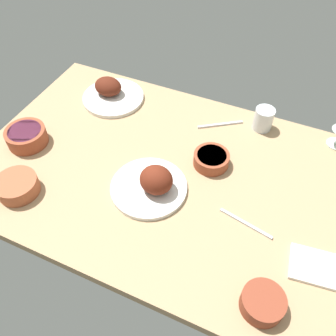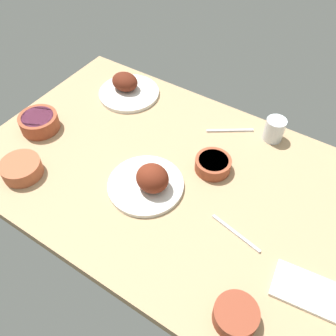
% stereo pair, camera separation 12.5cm
% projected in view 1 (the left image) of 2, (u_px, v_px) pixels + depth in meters
% --- Properties ---
extents(dining_table, '(1.40, 0.90, 0.04)m').
position_uv_depth(dining_table, '(168.00, 175.00, 1.28)').
color(dining_table, tan).
rests_on(dining_table, ground).
extents(plate_far_side, '(0.26, 0.26, 0.11)m').
position_uv_depth(plate_far_side, '(152.00, 183.00, 1.19)').
color(plate_far_side, silver).
rests_on(plate_far_side, dining_table).
extents(plate_center_main, '(0.26, 0.26, 0.09)m').
position_uv_depth(plate_center_main, '(111.00, 93.00, 1.52)').
color(plate_center_main, silver).
rests_on(plate_center_main, dining_table).
extents(bowl_soup, '(0.12, 0.12, 0.05)m').
position_uv_depth(bowl_soup, '(263.00, 302.00, 0.93)').
color(bowl_soup, brown).
rests_on(bowl_soup, dining_table).
extents(bowl_onions, '(0.15, 0.15, 0.06)m').
position_uv_depth(bowl_onions, '(26.00, 136.00, 1.34)').
color(bowl_onions, brown).
rests_on(bowl_onions, dining_table).
extents(bowl_sauce, '(0.13, 0.13, 0.05)m').
position_uv_depth(bowl_sauce, '(211.00, 159.00, 1.27)').
color(bowl_sauce, brown).
rests_on(bowl_sauce, dining_table).
extents(bowl_pasta, '(0.14, 0.14, 0.05)m').
position_uv_depth(bowl_pasta, '(17.00, 186.00, 1.19)').
color(bowl_pasta, '#A35133').
rests_on(bowl_pasta, dining_table).
extents(water_tumbler, '(0.08, 0.08, 0.09)m').
position_uv_depth(water_tumbler, '(263.00, 119.00, 1.39)').
color(water_tumbler, silver).
rests_on(water_tumbler, dining_table).
extents(folded_napkin, '(0.20, 0.14, 0.01)m').
position_uv_depth(folded_napkin, '(323.00, 269.00, 1.02)').
color(folded_napkin, white).
rests_on(folded_napkin, dining_table).
extents(fork_loose, '(0.18, 0.05, 0.01)m').
position_uv_depth(fork_loose, '(246.00, 223.00, 1.12)').
color(fork_loose, silver).
rests_on(fork_loose, dining_table).
extents(spoon_loose, '(0.16, 0.11, 0.01)m').
position_uv_depth(spoon_loose, '(220.00, 124.00, 1.43)').
color(spoon_loose, silver).
rests_on(spoon_loose, dining_table).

